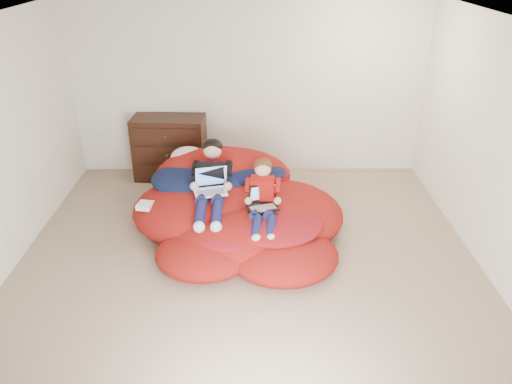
# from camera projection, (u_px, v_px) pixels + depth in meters

# --- Properties ---
(room_shell) EXTENTS (5.10, 5.10, 2.77)m
(room_shell) POSITION_uv_depth(u_px,v_px,m) (248.00, 245.00, 5.32)
(room_shell) COLOR tan
(room_shell) RESTS_ON ground
(dresser) EXTENTS (1.04, 0.60, 0.91)m
(dresser) POSITION_uv_depth(u_px,v_px,m) (170.00, 148.00, 7.21)
(dresser) COLOR black
(dresser) RESTS_ON ground
(beanbag_pile) EXTENTS (2.53, 2.35, 0.88)m
(beanbag_pile) POSITION_uv_depth(u_px,v_px,m) (236.00, 212.00, 5.92)
(beanbag_pile) COLOR #A81713
(beanbag_pile) RESTS_ON ground
(cream_pillow) EXTENTS (0.47, 0.30, 0.30)m
(cream_pillow) POSITION_uv_depth(u_px,v_px,m) (189.00, 158.00, 6.44)
(cream_pillow) COLOR beige
(cream_pillow) RESTS_ON beanbag_pile
(older_boy) EXTENTS (0.33, 1.18, 0.68)m
(older_boy) POSITION_uv_depth(u_px,v_px,m) (211.00, 179.00, 5.77)
(older_boy) COLOR black
(older_boy) RESTS_ON beanbag_pile
(younger_boy) EXTENTS (0.32, 0.84, 0.67)m
(younger_boy) POSITION_uv_depth(u_px,v_px,m) (263.00, 195.00, 5.49)
(younger_boy) COLOR #AB130F
(younger_boy) RESTS_ON beanbag_pile
(laptop_white) EXTENTS (0.41, 0.41, 0.26)m
(laptop_white) POSITION_uv_depth(u_px,v_px,m) (211.00, 185.00, 5.69)
(laptop_white) COLOR white
(laptop_white) RESTS_ON older_boy
(laptop_black) EXTENTS (0.38, 0.38, 0.24)m
(laptop_black) POSITION_uv_depth(u_px,v_px,m) (263.00, 201.00, 5.51)
(laptop_black) COLOR black
(laptop_black) RESTS_ON younger_boy
(power_adapter) EXTENTS (0.20, 0.20, 0.06)m
(power_adapter) POSITION_uv_depth(u_px,v_px,m) (145.00, 206.00, 5.70)
(power_adapter) COLOR white
(power_adapter) RESTS_ON beanbag_pile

